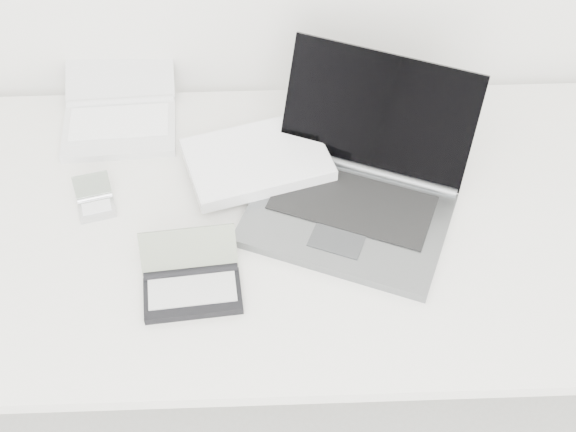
{
  "coord_description": "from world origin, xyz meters",
  "views": [
    {
      "loc": [
        -0.07,
        0.5,
        2.01
      ],
      "look_at": [
        -0.03,
        1.51,
        0.79
      ],
      "focal_mm": 50.0,
      "sensor_mm": 36.0,
      "label": 1
    }
  ],
  "objects_px": {
    "palmtop_charcoal": "(192,283)",
    "netbook_open_white": "(120,112)",
    "laptop_large": "(323,178)",
    "desk": "(302,233)"
  },
  "relations": [
    {
      "from": "netbook_open_white",
      "to": "palmtop_charcoal",
      "type": "xyz_separation_m",
      "value": [
        0.18,
        -0.48,
        -0.0
      ]
    },
    {
      "from": "palmtop_charcoal",
      "to": "netbook_open_white",
      "type": "bearing_deg",
      "value": 105.33
    },
    {
      "from": "desk",
      "to": "laptop_large",
      "type": "bearing_deg",
      "value": 58.18
    },
    {
      "from": "desk",
      "to": "laptop_large",
      "type": "relative_size",
      "value": 2.54
    },
    {
      "from": "netbook_open_white",
      "to": "palmtop_charcoal",
      "type": "height_order",
      "value": "palmtop_charcoal"
    },
    {
      "from": "desk",
      "to": "laptop_large",
      "type": "xyz_separation_m",
      "value": [
        0.05,
        0.07,
        0.09
      ]
    },
    {
      "from": "desk",
      "to": "netbook_open_white",
      "type": "relative_size",
      "value": 4.82
    },
    {
      "from": "laptop_large",
      "to": "netbook_open_white",
      "type": "relative_size",
      "value": 1.9
    },
    {
      "from": "palmtop_charcoal",
      "to": "desk",
      "type": "bearing_deg",
      "value": 31.63
    },
    {
      "from": "desk",
      "to": "palmtop_charcoal",
      "type": "relative_size",
      "value": 8.06
    }
  ]
}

